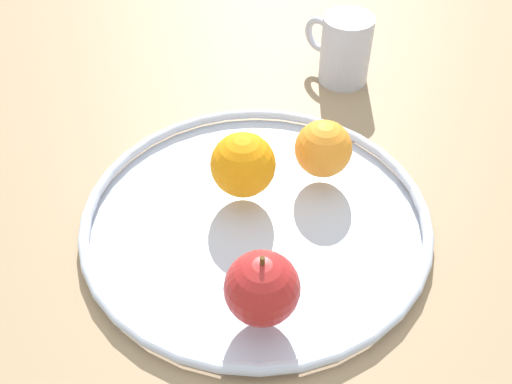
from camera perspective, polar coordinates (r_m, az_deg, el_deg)
The scene contains 6 objects.
ground_plane at distance 67.11cm, azimuth -0.00°, elevation -4.16°, with size 141.65×141.65×4.00cm, color #9C805D.
fruit_bowl at distance 64.96cm, azimuth -0.00°, elevation -2.45°, with size 38.61×38.61×1.80cm.
apple at distance 53.31cm, azimuth 0.59°, elevation -9.34°, with size 6.98×6.98×7.78cm.
orange_front_right at distance 67.46cm, azimuth 6.57°, elevation 4.22°, with size 6.63×6.63×6.63cm, color orange.
orange_back_left at distance 64.44cm, azimuth -1.27°, elevation 2.67°, with size 7.28×7.28×7.28cm, color orange.
ambient_mug at distance 86.21cm, azimuth 8.58°, elevation 13.62°, with size 10.95×7.10×9.80cm.
Camera 1 is at (-30.94, 32.05, 48.19)cm, focal length 41.09 mm.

